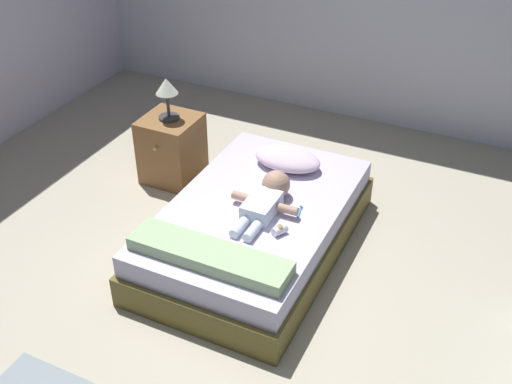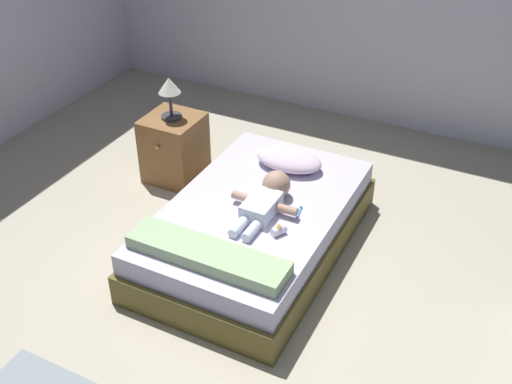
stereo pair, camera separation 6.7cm
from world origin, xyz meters
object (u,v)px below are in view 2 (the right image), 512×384
(toothbrush, at_px, (299,211))
(nightstand, at_px, (174,148))
(pillow, at_px, (289,159))
(bed, at_px, (256,227))
(baby_bottle, at_px, (279,230))
(lamp, at_px, (169,90))
(baby, at_px, (267,198))

(toothbrush, height_order, nightstand, nightstand)
(toothbrush, bearing_deg, pillow, 121.30)
(bed, relative_size, baby_bottle, 16.19)
(baby_bottle, bearing_deg, pillow, 109.66)
(bed, height_order, nightstand, nightstand)
(bed, xyz_separation_m, lamp, (-0.99, 0.53, 0.59))
(nightstand, distance_m, baby_bottle, 1.48)
(nightstand, height_order, baby_bottle, nightstand)
(pillow, distance_m, baby, 0.53)
(bed, xyz_separation_m, nightstand, (-0.99, 0.53, 0.09))
(bed, relative_size, nightstand, 3.32)
(baby, bearing_deg, lamp, 153.71)
(pillow, bearing_deg, nightstand, 179.66)
(toothbrush, distance_m, nightstand, 1.38)
(bed, height_order, baby_bottle, baby_bottle)
(baby, bearing_deg, toothbrush, 11.74)
(nightstand, relative_size, lamp, 1.61)
(bed, distance_m, toothbrush, 0.35)
(bed, relative_size, lamp, 5.36)
(nightstand, bearing_deg, baby_bottle, -30.90)
(lamp, distance_m, baby_bottle, 1.51)
(baby, distance_m, nightstand, 1.21)
(nightstand, bearing_deg, baby, -26.29)
(toothbrush, relative_size, baby_bottle, 1.24)
(baby_bottle, bearing_deg, toothbrush, 84.93)
(lamp, bearing_deg, toothbrush, -20.69)
(baby, bearing_deg, nightstand, 153.71)
(pillow, distance_m, lamp, 1.05)
(nightstand, bearing_deg, pillow, -0.34)
(baby, height_order, toothbrush, baby)
(bed, height_order, toothbrush, toothbrush)
(pillow, relative_size, baby, 0.78)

